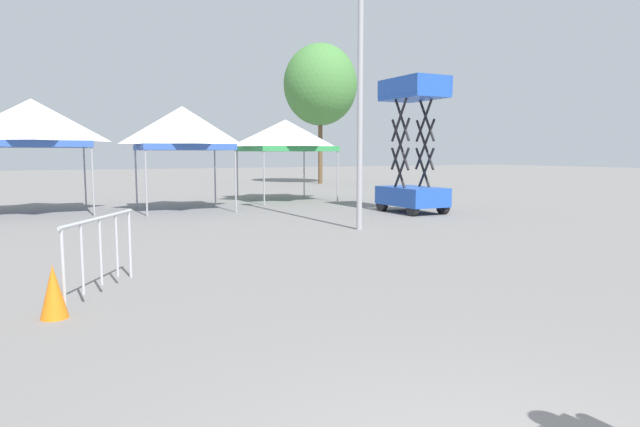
% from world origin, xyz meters
% --- Properties ---
extents(canopy_tent_behind_center, '(3.38, 3.38, 3.67)m').
position_xyz_m(canopy_tent_behind_center, '(-2.07, 18.37, 2.90)').
color(canopy_tent_behind_center, '#9E9EA3').
rests_on(canopy_tent_behind_center, ground).
extents(canopy_tent_behind_left, '(3.13, 3.13, 3.52)m').
position_xyz_m(canopy_tent_behind_left, '(2.46, 17.28, 2.78)').
color(canopy_tent_behind_left, '#9E9EA3').
rests_on(canopy_tent_behind_left, ground).
extents(canopy_tent_far_right, '(3.31, 3.31, 3.30)m').
position_xyz_m(canopy_tent_far_right, '(7.13, 19.23, 2.66)').
color(canopy_tent_far_right, '#9E9EA3').
rests_on(canopy_tent_far_right, ground).
extents(scissor_lift, '(1.42, 2.31, 4.33)m').
position_xyz_m(scissor_lift, '(8.90, 13.02, 1.29)').
color(scissor_lift, black).
rests_on(scissor_lift, ground).
extents(light_pole_near_lift, '(0.36, 0.36, 9.41)m').
position_xyz_m(light_pole_near_lift, '(5.24, 10.31, 5.28)').
color(light_pole_near_lift, '#9E9EA3').
rests_on(light_pole_near_lift, ground).
extents(tree_behind_tents_left, '(4.66, 4.66, 8.83)m').
position_xyz_m(tree_behind_tents_left, '(14.36, 30.16, 6.26)').
color(tree_behind_tents_left, brown).
rests_on(tree_behind_tents_left, ground).
extents(crowd_barrier_near_person, '(1.12, 1.83, 1.08)m').
position_xyz_m(crowd_barrier_near_person, '(-1.34, 6.36, 0.75)').
color(crowd_barrier_near_person, '#B7BABF').
rests_on(crowd_barrier_near_person, ground).
extents(traffic_cone_near_barrier, '(0.32, 0.32, 0.64)m').
position_xyz_m(traffic_cone_near_barrier, '(-1.97, 5.36, 0.32)').
color(traffic_cone_near_barrier, orange).
rests_on(traffic_cone_near_barrier, ground).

